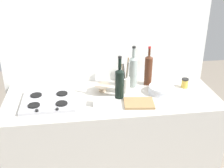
% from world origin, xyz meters
% --- Properties ---
extents(counter_block, '(1.80, 0.70, 0.90)m').
position_xyz_m(counter_block, '(0.00, 0.00, 0.45)').
color(counter_block, beige).
rests_on(counter_block, ground).
extents(backsplash_panel, '(1.90, 0.06, 2.42)m').
position_xyz_m(backsplash_panel, '(0.00, 0.38, 1.21)').
color(backsplash_panel, white).
rests_on(backsplash_panel, ground).
extents(stovetop_hob, '(0.43, 0.39, 0.04)m').
position_xyz_m(stovetop_hob, '(-0.53, -0.03, 0.91)').
color(stovetop_hob, '#B2B2B7').
rests_on(stovetop_hob, counter_block).
extents(plate_stack, '(0.22, 0.23, 0.06)m').
position_xyz_m(plate_stack, '(0.44, 0.02, 0.93)').
color(plate_stack, white).
rests_on(plate_stack, counter_block).
extents(wine_bottle_leftmost, '(0.07, 0.07, 0.36)m').
position_xyz_m(wine_bottle_leftmost, '(0.36, 0.21, 1.05)').
color(wine_bottle_leftmost, '#472314').
rests_on(wine_bottle_leftmost, counter_block).
extents(wine_bottle_mid_left, '(0.07, 0.07, 0.38)m').
position_xyz_m(wine_bottle_mid_left, '(0.22, 0.18, 1.05)').
color(wine_bottle_mid_left, gray).
rests_on(wine_bottle_mid_left, counter_block).
extents(wine_bottle_mid_right, '(0.08, 0.08, 0.37)m').
position_xyz_m(wine_bottle_mid_right, '(0.06, -0.02, 1.04)').
color(wine_bottle_mid_right, black).
rests_on(wine_bottle_mid_right, counter_block).
extents(mixing_bowl, '(0.15, 0.15, 0.06)m').
position_xyz_m(mixing_bowl, '(-0.07, 0.11, 0.93)').
color(mixing_bowl, beige).
rests_on(mixing_bowl, counter_block).
extents(butter_dish, '(0.18, 0.10, 0.05)m').
position_xyz_m(butter_dish, '(-0.08, -0.13, 0.93)').
color(butter_dish, white).
rests_on(butter_dish, counter_block).
extents(utensil_crock, '(0.09, 0.09, 0.32)m').
position_xyz_m(utensil_crock, '(0.12, 0.08, 0.98)').
color(utensil_crock, silver).
rests_on(utensil_crock, counter_block).
extents(condiment_jar_front, '(0.06, 0.06, 0.09)m').
position_xyz_m(condiment_jar_front, '(0.68, 0.09, 0.94)').
color(condiment_jar_front, gold).
rests_on(condiment_jar_front, counter_block).
extents(cutting_board, '(0.26, 0.21, 0.02)m').
position_xyz_m(cutting_board, '(0.20, -0.16, 0.91)').
color(cutting_board, '#9E7A4C').
rests_on(cutting_board, counter_block).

